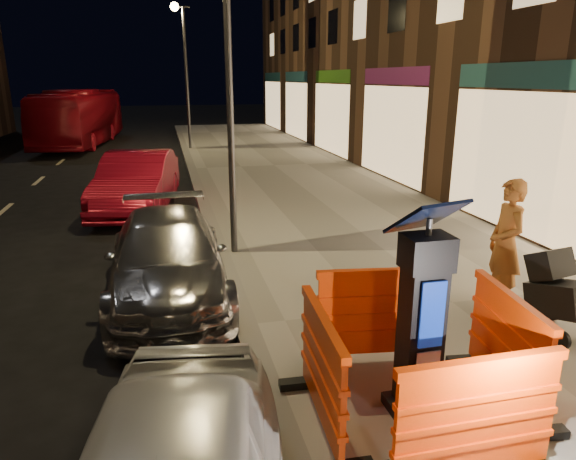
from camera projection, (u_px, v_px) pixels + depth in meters
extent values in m
plane|color=black|center=(247.00, 335.00, 6.76)|extent=(120.00, 120.00, 0.00)
cube|color=gray|center=(452.00, 307.00, 7.41)|extent=(6.00, 60.00, 0.15)
cube|color=slate|center=(247.00, 330.00, 6.74)|extent=(0.30, 60.00, 0.15)
cube|color=black|center=(422.00, 317.00, 4.71)|extent=(0.68, 0.68, 1.99)
cube|color=#F73C05|center=(476.00, 422.00, 3.95)|extent=(1.43, 0.59, 1.11)
cube|color=#F73C05|center=(378.00, 316.00, 5.72)|extent=(1.49, 0.78, 1.11)
cube|color=#F73C05|center=(322.00, 372.00, 4.63)|extent=(0.66, 1.45, 1.11)
cube|color=#F73C05|center=(507.00, 347.00, 5.05)|extent=(0.76, 1.49, 1.11)
imported|color=#A2A2A6|center=(170.00, 295.00, 8.02)|extent=(1.75, 4.26, 1.23)
imported|color=maroon|center=(140.00, 210.00, 13.11)|extent=(2.19, 4.63, 1.47)
imported|color=maroon|center=(83.00, 145.00, 25.84)|extent=(3.25, 9.89, 2.70)
imported|color=#A25D26|center=(506.00, 244.00, 7.06)|extent=(0.53, 0.72, 1.82)
cube|color=black|center=(562.00, 295.00, 6.38)|extent=(0.69, 0.91, 1.03)
cylinder|color=#3F3F44|center=(229.00, 84.00, 8.71)|extent=(0.12, 0.12, 6.00)
cylinder|color=#3F3F44|center=(187.00, 80.00, 22.69)|extent=(0.12, 0.12, 6.00)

